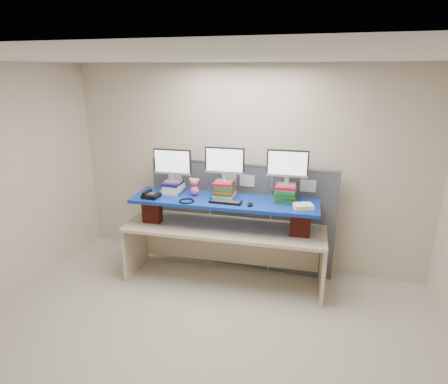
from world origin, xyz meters
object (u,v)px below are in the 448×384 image
(desk, at_px, (224,238))
(monitor_left, at_px, (173,163))
(monitor_right, at_px, (287,165))
(monitor_center, at_px, (225,162))
(blue_board, at_px, (224,201))
(keyboard, at_px, (226,202))
(desk_phone, at_px, (151,195))

(desk, height_order, monitor_left, monitor_left)
(monitor_left, height_order, monitor_right, monitor_right)
(desk, bearing_deg, monitor_center, 98.63)
(blue_board, xyz_separation_m, keyboard, (0.05, -0.11, 0.03))
(desk_phone, bearing_deg, keyboard, 6.92)
(blue_board, relative_size, keyboard, 5.83)
(blue_board, relative_size, monitor_center, 4.68)
(desk, relative_size, monitor_right, 5.22)
(monitor_center, bearing_deg, monitor_left, 180.00)
(desk, relative_size, monitor_left, 5.22)
(monitor_right, bearing_deg, desk_phone, -171.44)
(monitor_center, height_order, keyboard, monitor_center)
(monitor_center, bearing_deg, keyboard, -74.80)
(monitor_right, height_order, keyboard, monitor_right)
(blue_board, height_order, monitor_left, monitor_left)
(monitor_right, distance_m, keyboard, 0.87)
(monitor_right, xyz_separation_m, desk_phone, (-1.66, -0.38, -0.43))
(monitor_center, distance_m, monitor_right, 0.78)
(monitor_right, height_order, desk_phone, monitor_right)
(blue_board, distance_m, desk_phone, 0.94)
(monitor_left, distance_m, monitor_center, 0.69)
(monitor_center, relative_size, monitor_right, 1.00)
(monitor_left, relative_size, desk_phone, 2.45)
(desk, xyz_separation_m, keyboard, (0.05, -0.11, 0.54))
(monitor_left, bearing_deg, monitor_right, -0.00)
(blue_board, distance_m, monitor_left, 0.83)
(monitor_left, xyz_separation_m, desk_phone, (-0.20, -0.27, -0.37))
(desk, height_order, desk_phone, desk_phone)
(monitor_left, bearing_deg, desk_phone, -130.61)
(desk, relative_size, desk_phone, 12.78)
(desk, height_order, monitor_center, monitor_center)
(monitor_left, bearing_deg, desk, -9.47)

